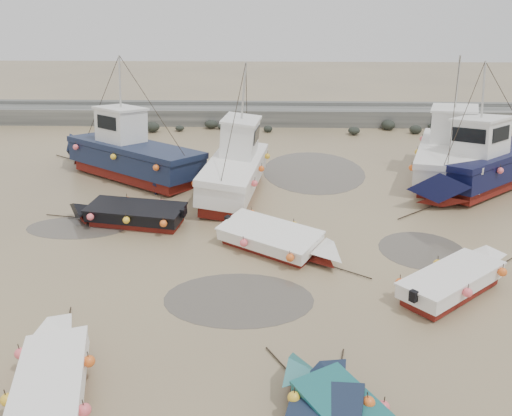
# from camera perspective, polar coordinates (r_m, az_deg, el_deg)

# --- Properties ---
(ground) EXTENTS (120.00, 120.00, 0.00)m
(ground) POSITION_cam_1_polar(r_m,az_deg,el_deg) (17.78, 3.97, -7.48)
(ground) COLOR tan
(ground) RESTS_ON ground
(seawall) EXTENTS (60.00, 4.92, 1.50)m
(seawall) POSITION_cam_1_polar(r_m,az_deg,el_deg) (38.22, 2.89, 10.48)
(seawall) COLOR slate
(seawall) RESTS_ON ground
(puddle_a) EXTENTS (4.88, 4.88, 0.01)m
(puddle_a) POSITION_cam_1_polar(r_m,az_deg,el_deg) (16.39, -1.99, -10.36)
(puddle_a) COLOR #4F4940
(puddle_a) RESTS_ON ground
(puddle_b) EXTENTS (3.30, 3.30, 0.01)m
(puddle_b) POSITION_cam_1_polar(r_m,az_deg,el_deg) (20.30, 18.44, -4.57)
(puddle_b) COLOR #4F4940
(puddle_b) RESTS_ON ground
(puddle_c) EXTENTS (4.24, 4.24, 0.01)m
(puddle_c) POSITION_cam_1_polar(r_m,az_deg,el_deg) (22.38, -19.80, -2.11)
(puddle_c) COLOR #4F4940
(puddle_c) RESTS_ON ground
(puddle_d) EXTENTS (5.63, 5.63, 0.01)m
(puddle_d) POSITION_cam_1_polar(r_m,az_deg,el_deg) (27.98, 6.58, 4.20)
(puddle_d) COLOR #4F4940
(puddle_d) RESTS_ON ground
(dinghy_0) EXTENTS (2.76, 6.43, 1.43)m
(dinghy_0) POSITION_cam_1_polar(r_m,az_deg,el_deg) (13.49, -22.33, -18.12)
(dinghy_0) COLOR maroon
(dinghy_0) RESTS_ON ground
(dinghy_2) EXTENTS (3.34, 4.78, 1.43)m
(dinghy_2) POSITION_cam_1_polar(r_m,az_deg,el_deg) (12.07, 9.95, -22.03)
(dinghy_2) COLOR maroon
(dinghy_2) RESTS_ON ground
(dinghy_3) EXTENTS (5.29, 4.45, 1.43)m
(dinghy_3) POSITION_cam_1_polar(r_m,az_deg,el_deg) (17.78, 22.18, -7.32)
(dinghy_3) COLOR maroon
(dinghy_3) RESTS_ON ground
(dinghy_4) EXTENTS (6.43, 2.58, 1.43)m
(dinghy_4) POSITION_cam_1_polar(r_m,az_deg,el_deg) (21.93, -14.41, -0.41)
(dinghy_4) COLOR maroon
(dinghy_4) RESTS_ON ground
(dinghy_5) EXTENTS (5.64, 4.09, 1.43)m
(dinghy_5) POSITION_cam_1_polar(r_m,az_deg,el_deg) (19.00, 2.60, -3.43)
(dinghy_5) COLOR maroon
(dinghy_5) RESTS_ON ground
(cabin_boat_0) EXTENTS (9.85, 7.16, 6.22)m
(cabin_boat_0) POSITION_cam_1_polar(r_m,az_deg,el_deg) (27.52, -14.70, 6.13)
(cabin_boat_0) COLOR maroon
(cabin_boat_0) RESTS_ON ground
(cabin_boat_1) EXTENTS (3.41, 9.74, 6.22)m
(cabin_boat_1) POSITION_cam_1_polar(r_m,az_deg,el_deg) (24.49, -2.47, 4.88)
(cabin_boat_1) COLOR maroon
(cabin_boat_1) RESTS_ON ground
(cabin_boat_2) EXTENTS (9.75, 8.09, 6.22)m
(cabin_boat_2) POSITION_cam_1_polar(r_m,az_deg,el_deg) (27.38, 24.81, 4.60)
(cabin_boat_2) COLOR maroon
(cabin_boat_2) RESTS_ON ground
(cabin_boat_3) EXTENTS (5.79, 10.31, 6.22)m
(cabin_boat_3) POSITION_cam_1_polar(r_m,az_deg,el_deg) (28.66, 21.44, 5.97)
(cabin_boat_3) COLOR maroon
(cabin_boat_3) RESTS_ON ground
(person) EXTENTS (0.69, 0.61, 1.58)m
(person) POSITION_cam_1_polar(r_m,az_deg,el_deg) (25.06, -11.08, 1.59)
(person) COLOR #181832
(person) RESTS_ON ground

